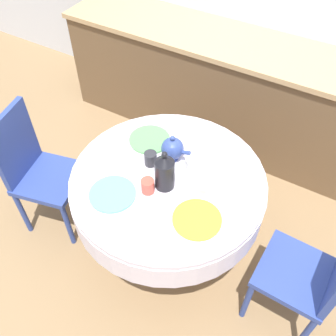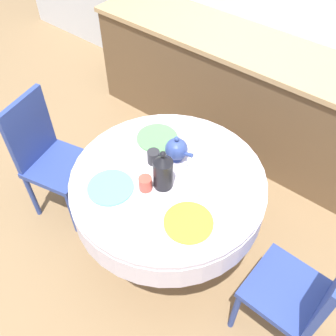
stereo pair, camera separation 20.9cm
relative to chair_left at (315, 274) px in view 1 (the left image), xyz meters
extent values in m
plane|color=#8E704C|center=(-0.92, 0.03, -0.53)|extent=(12.00, 12.00, 0.00)
cube|color=brown|center=(-0.92, 1.35, -0.09)|extent=(3.20, 0.60, 0.88)
cube|color=tan|center=(-0.92, 1.35, 0.37)|extent=(3.24, 0.64, 0.04)
cylinder|color=brown|center=(-0.92, 0.03, -0.51)|extent=(0.44, 0.44, 0.04)
cylinder|color=brown|center=(-0.92, 0.03, -0.24)|extent=(0.11, 0.11, 0.49)
cylinder|color=silver|center=(-0.92, 0.03, 0.09)|extent=(1.14, 1.14, 0.18)
cylinder|color=silver|center=(-0.92, 0.03, 0.20)|extent=(1.13, 1.13, 0.03)
cube|color=#2D428E|center=(-0.08, 0.00, -0.08)|extent=(0.41, 0.41, 0.04)
cylinder|color=#2D428E|center=(-0.26, -0.17, -0.31)|extent=(0.04, 0.04, 0.42)
cylinder|color=#2D428E|center=(-0.25, 0.19, -0.31)|extent=(0.04, 0.04, 0.42)
cylinder|color=#2D428E|center=(0.09, -0.18, -0.31)|extent=(0.04, 0.04, 0.42)
cylinder|color=#2D428E|center=(0.10, 0.17, -0.31)|extent=(0.04, 0.04, 0.42)
cube|color=#2D428E|center=(-1.73, -0.16, -0.08)|extent=(0.48, 0.48, 0.04)
cube|color=#2D428E|center=(-1.91, -0.20, 0.18)|extent=(0.12, 0.38, 0.49)
cylinder|color=#2D428E|center=(-1.60, 0.05, -0.31)|extent=(0.04, 0.04, 0.42)
cylinder|color=#2D428E|center=(-1.52, -0.29, -0.31)|extent=(0.04, 0.04, 0.42)
cylinder|color=#2D428E|center=(-1.94, -0.03, -0.31)|extent=(0.04, 0.04, 0.42)
cylinder|color=#2D428E|center=(-1.86, -0.37, -0.31)|extent=(0.04, 0.04, 0.42)
cylinder|color=#60BCB7|center=(-1.12, -0.23, 0.22)|extent=(0.26, 0.26, 0.01)
cylinder|color=#CC4C3D|center=(-0.96, -0.11, 0.26)|extent=(0.07, 0.07, 0.09)
cylinder|color=yellow|center=(-0.64, -0.15, 0.22)|extent=(0.26, 0.26, 0.01)
cylinder|color=white|center=(-0.77, 0.00, 0.26)|extent=(0.07, 0.07, 0.09)
cylinder|color=#5BA85B|center=(-1.17, 0.24, 0.22)|extent=(0.26, 0.26, 0.01)
cylinder|color=#28282D|center=(-1.06, 0.07, 0.26)|extent=(0.07, 0.07, 0.09)
cylinder|color=white|center=(-0.67, 0.25, 0.22)|extent=(0.26, 0.26, 0.01)
cylinder|color=white|center=(-0.83, 0.15, 0.26)|extent=(0.07, 0.07, 0.09)
cylinder|color=black|center=(-0.90, -0.03, 0.31)|extent=(0.11, 0.11, 0.19)
cone|color=black|center=(-0.90, -0.03, 0.42)|extent=(0.10, 0.10, 0.04)
sphere|color=black|center=(-0.90, -0.03, 0.46)|extent=(0.03, 0.03, 0.03)
cylinder|color=#33478E|center=(-0.97, 0.18, 0.22)|extent=(0.07, 0.07, 0.01)
sphere|color=#33478E|center=(-0.97, 0.18, 0.29)|extent=(0.14, 0.14, 0.14)
cylinder|color=#33478E|center=(-0.89, 0.18, 0.30)|extent=(0.08, 0.02, 0.05)
sphere|color=#33478E|center=(-0.97, 0.18, 0.38)|extent=(0.03, 0.03, 0.03)
cylinder|color=silver|center=(-0.71, 0.10, 0.24)|extent=(0.21, 0.21, 0.06)
camera|label=1|loc=(-0.21, -1.19, 1.84)|focal=40.00mm
camera|label=2|loc=(-0.04, -1.07, 1.84)|focal=40.00mm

